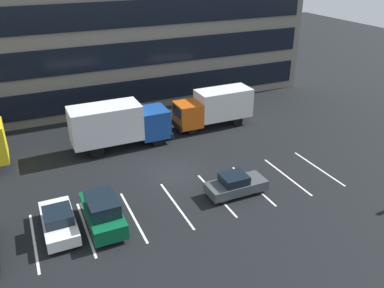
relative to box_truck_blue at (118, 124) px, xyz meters
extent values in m
plane|color=black|center=(2.39, -5.71, -2.04)|extent=(120.00, 120.00, 0.00)
cube|color=slate|center=(2.39, 12.29, 6.96)|extent=(40.30, 10.43, 18.00)
cube|color=black|center=(2.39, 7.02, -0.06)|extent=(38.69, 0.16, 2.30)
cube|color=black|center=(2.39, 7.02, 3.54)|extent=(38.69, 0.16, 2.30)
cube|color=black|center=(2.39, 7.02, 7.14)|extent=(38.69, 0.16, 2.30)
cube|color=silver|center=(-7.41, -9.41, -2.04)|extent=(0.14, 5.40, 0.01)
cube|color=silver|center=(-4.61, -9.41, -2.04)|extent=(0.14, 5.40, 0.01)
cube|color=silver|center=(-1.81, -9.41, -2.04)|extent=(0.14, 5.40, 0.01)
cube|color=silver|center=(0.99, -9.41, -2.04)|extent=(0.14, 5.40, 0.01)
cube|color=silver|center=(3.79, -9.41, -2.04)|extent=(0.14, 5.40, 0.01)
cube|color=silver|center=(6.59, -9.41, -2.04)|extent=(0.14, 5.40, 0.01)
cube|color=silver|center=(9.39, -9.41, -2.04)|extent=(0.14, 5.40, 0.01)
cube|color=silver|center=(12.19, -9.41, -2.04)|extent=(0.14, 5.40, 0.01)
cube|color=#194799|center=(2.85, 0.00, -0.38)|extent=(2.28, 2.49, 2.28)
cube|color=black|center=(3.97, 0.00, 0.07)|extent=(0.06, 2.09, 1.00)
cube|color=white|center=(-0.99, 0.00, 0.19)|extent=(5.39, 2.59, 2.80)
cube|color=black|center=(4.04, 0.00, -1.37)|extent=(0.21, 2.49, 0.41)
cylinder|color=black|center=(2.85, 1.07, -1.53)|extent=(1.04, 0.31, 1.04)
cylinder|color=black|center=(2.85, -1.07, -1.53)|extent=(1.04, 0.31, 1.04)
cylinder|color=black|center=(-2.07, 1.07, -1.53)|extent=(1.04, 0.31, 1.04)
cylinder|color=black|center=(-2.07, -1.07, -1.53)|extent=(1.04, 0.31, 1.04)
cube|color=#D85914|center=(6.30, 0.73, -0.55)|extent=(2.05, 2.24, 2.05)
cube|color=black|center=(5.29, 0.73, -0.14)|extent=(0.06, 1.88, 0.90)
cube|color=white|center=(9.76, 0.73, -0.04)|extent=(4.86, 2.33, 2.52)
cube|color=black|center=(5.23, 0.73, -1.44)|extent=(0.19, 2.24, 0.37)
cylinder|color=black|center=(6.30, -0.23, -1.58)|extent=(0.93, 0.28, 0.93)
cylinder|color=black|center=(6.30, 1.69, -1.58)|extent=(0.93, 0.28, 0.93)
cylinder|color=black|center=(10.73, -0.23, -1.58)|extent=(0.93, 0.28, 0.93)
cylinder|color=black|center=(10.73, 1.69, -1.58)|extent=(0.93, 0.28, 0.93)
cube|color=#0C5933|center=(-3.59, -9.48, -1.33)|extent=(1.84, 4.34, 0.90)
cube|color=black|center=(-3.59, -9.70, -0.48)|extent=(1.62, 2.39, 0.80)
cylinder|color=black|center=(-4.40, -8.09, -1.72)|extent=(0.21, 0.64, 0.64)
cylinder|color=black|center=(-2.78, -8.09, -1.72)|extent=(0.21, 0.64, 0.64)
cylinder|color=black|center=(-4.40, -10.87, -1.72)|extent=(0.21, 0.64, 0.64)
cylinder|color=black|center=(-2.78, -10.87, -1.72)|extent=(0.21, 0.64, 0.64)
cube|color=#474C51|center=(5.05, -9.77, -1.50)|extent=(3.94, 1.65, 0.64)
cube|color=black|center=(4.85, -9.77, -0.91)|extent=(1.65, 1.45, 0.55)
cylinder|color=black|center=(6.31, -9.06, -1.77)|extent=(0.55, 0.20, 0.55)
cylinder|color=black|center=(6.31, -10.49, -1.77)|extent=(0.55, 0.20, 0.55)
cylinder|color=black|center=(3.79, -9.06, -1.77)|extent=(0.55, 0.20, 0.55)
cylinder|color=black|center=(3.79, -10.49, -1.77)|extent=(0.55, 0.20, 0.55)
cube|color=white|center=(-5.97, -9.02, -1.48)|extent=(1.74, 4.15, 0.67)
cube|color=black|center=(-5.97, -9.23, -0.85)|extent=(1.53, 1.74, 0.58)
cylinder|color=black|center=(-6.73, -7.70, -1.75)|extent=(0.21, 0.58, 0.58)
cylinder|color=black|center=(-5.22, -7.70, -1.75)|extent=(0.21, 0.58, 0.58)
cylinder|color=black|center=(-6.73, -10.35, -1.75)|extent=(0.21, 0.58, 0.58)
cylinder|color=black|center=(-5.22, -10.35, -1.75)|extent=(0.21, 0.58, 0.58)
camera|label=1|loc=(-6.75, -28.72, 12.39)|focal=37.52mm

